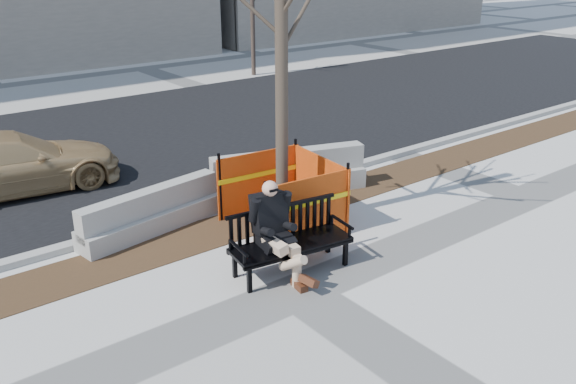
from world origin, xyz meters
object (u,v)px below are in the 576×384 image
sedan (16,191)px  jersey_barrier_left (153,231)px  jersey_barrier_right (289,193)px  tree_fence (282,226)px  bench (291,271)px  seated_man (274,274)px

sedan → jersey_barrier_left: bearing=-152.5°
jersey_barrier_right → sedan: bearing=159.3°
jersey_barrier_left → sedan: bearing=103.1°
tree_fence → sedan: bearing=125.2°
sedan → jersey_barrier_right: (4.66, -3.69, 0.00)m
bench → tree_fence: 1.72m
jersey_barrier_right → jersey_barrier_left: bearing=-163.5°
seated_man → tree_fence: tree_fence is taller
jersey_barrier_right → seated_man: bearing=-114.0°
jersey_barrier_left → jersey_barrier_right: (3.18, -0.07, 0.00)m
bench → jersey_barrier_left: bearing=120.2°
seated_man → tree_fence: (1.19, 1.35, 0.00)m
bench → jersey_barrier_right: bench is taller
bench → sedan: bearing=120.4°
bench → tree_fence: tree_fence is taller
seated_man → jersey_barrier_right: bearing=56.7°
tree_fence → sedan: size_ratio=1.52×
tree_fence → seated_man: bearing=-131.4°
seated_man → jersey_barrier_right: size_ratio=0.48×
seated_man → jersey_barrier_right: (2.34, 2.63, 0.00)m
jersey_barrier_left → seated_man: bearing=-81.8°
seated_man → jersey_barrier_left: (-0.84, 2.69, 0.00)m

